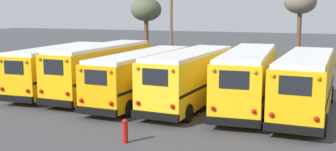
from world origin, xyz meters
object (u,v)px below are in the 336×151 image
at_px(school_bus_3, 190,77).
at_px(bare_tree_1, 146,11).
at_px(school_bus_5, 306,83).
at_px(bare_tree_0, 300,4).
at_px(school_bus_4, 248,77).
at_px(school_bus_2, 143,75).
at_px(utility_pole, 171,19).
at_px(school_bus_0, 60,68).
at_px(fire_hydrant, 125,131).
at_px(school_bus_1, 102,68).

xyz_separation_m(school_bus_3, bare_tree_1, (-9.99, 16.35, 3.68)).
bearing_deg(school_bus_5, bare_tree_0, 95.44).
distance_m(school_bus_4, bare_tree_0, 15.58).
height_order(school_bus_2, bare_tree_1, bare_tree_1).
relative_size(utility_pole, bare_tree_0, 1.27).
bearing_deg(bare_tree_1, school_bus_5, -44.84).
distance_m(school_bus_2, school_bus_5, 9.43).
distance_m(school_bus_0, bare_tree_1, 16.02).
distance_m(school_bus_3, fire_hydrant, 7.52).
bearing_deg(school_bus_3, bare_tree_0, 73.02).
distance_m(school_bus_3, bare_tree_0, 17.00).
bearing_deg(fire_hydrant, school_bus_0, 137.61).
xyz_separation_m(bare_tree_0, fire_hydrant, (-5.26, -23.14, -5.47)).
height_order(school_bus_4, school_bus_5, school_bus_4).
distance_m(bare_tree_1, fire_hydrant, 26.06).
bearing_deg(school_bus_3, school_bus_5, 1.51).
relative_size(school_bus_3, bare_tree_1, 1.42).
height_order(bare_tree_0, fire_hydrant, bare_tree_0).
bearing_deg(bare_tree_1, school_bus_2, -66.84).
bearing_deg(bare_tree_1, fire_hydrant, -68.13).
xyz_separation_m(school_bus_0, bare_tree_1, (-0.56, 15.57, 3.73)).
height_order(utility_pole, bare_tree_0, utility_pole).
bearing_deg(fire_hydrant, school_bus_5, 48.32).
xyz_separation_m(school_bus_1, school_bus_2, (3.14, -0.51, -0.16)).
distance_m(school_bus_1, school_bus_2, 3.19).
height_order(school_bus_1, school_bus_5, school_bus_1).
height_order(school_bus_0, fire_hydrant, school_bus_0).
distance_m(school_bus_0, school_bus_2, 6.30).
height_order(school_bus_5, bare_tree_0, bare_tree_0).
bearing_deg(bare_tree_1, school_bus_0, -87.93).
xyz_separation_m(school_bus_1, school_bus_4, (9.43, -0.03, -0.01)).
distance_m(school_bus_0, school_bus_4, 12.58).
bearing_deg(school_bus_5, school_bus_0, 177.74).
bearing_deg(school_bus_1, bare_tree_1, 103.44).
relative_size(school_bus_5, bare_tree_0, 1.41).
bearing_deg(school_bus_2, bare_tree_1, 113.16).
bearing_deg(school_bus_4, utility_pole, 128.01).
distance_m(school_bus_4, utility_pole, 14.79).
bearing_deg(bare_tree_0, school_bus_4, -96.35).
bearing_deg(school_bus_5, utility_pole, 134.97).
relative_size(school_bus_0, school_bus_4, 0.89).
xyz_separation_m(school_bus_2, utility_pole, (-2.63, 11.89, 3.11)).
height_order(school_bus_4, utility_pole, utility_pole).
relative_size(school_bus_2, fire_hydrant, 10.27).
bearing_deg(school_bus_5, school_bus_2, 178.90).
bearing_deg(school_bus_5, bare_tree_1, 135.16).
xyz_separation_m(bare_tree_1, fire_hydrant, (9.54, -23.76, -4.88)).
xyz_separation_m(school_bus_0, fire_hydrant, (8.97, -8.19, -1.15)).
distance_m(school_bus_0, fire_hydrant, 12.21).
bearing_deg(school_bus_2, utility_pole, 102.47).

